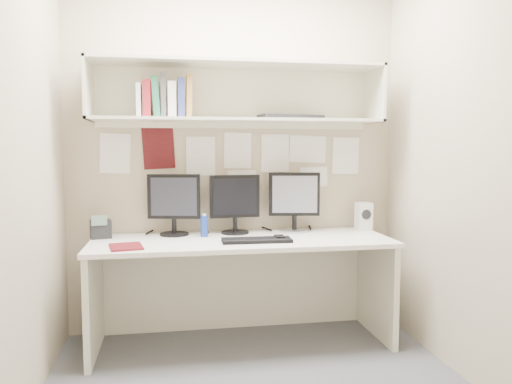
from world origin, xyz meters
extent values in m
cube|color=tan|center=(0.00, 1.00, 1.30)|extent=(2.40, 0.02, 2.60)
cube|color=tan|center=(0.00, -1.00, 1.30)|extent=(2.40, 0.02, 2.60)
cube|color=tan|center=(-1.20, 0.00, 1.30)|extent=(0.02, 2.00, 2.60)
cube|color=tan|center=(1.20, 0.00, 1.30)|extent=(0.02, 2.00, 2.60)
cube|color=white|center=(0.00, 0.64, 0.71)|extent=(2.00, 0.70, 0.03)
cube|color=beige|center=(0.00, 0.97, 0.35)|extent=(1.96, 0.02, 0.70)
cube|color=beige|center=(0.00, 0.81, 1.53)|extent=(2.00, 0.38, 0.02)
cube|color=beige|center=(0.00, 0.81, 1.91)|extent=(2.00, 0.38, 0.02)
cube|color=beige|center=(0.00, 0.99, 1.72)|extent=(2.00, 0.02, 0.40)
cube|color=beige|center=(-0.99, 0.81, 1.72)|extent=(0.02, 0.38, 0.40)
cube|color=beige|center=(0.99, 0.81, 1.72)|extent=(0.02, 0.38, 0.40)
cylinder|color=black|center=(-0.45, 0.86, 0.74)|extent=(0.20, 0.20, 0.01)
cylinder|color=black|center=(-0.45, 0.86, 0.80)|extent=(0.03, 0.03, 0.10)
cube|color=black|center=(-0.45, 0.87, 1.00)|extent=(0.37, 0.11, 0.31)
cube|color=black|center=(-0.45, 0.85, 1.00)|extent=(0.31, 0.07, 0.27)
cylinder|color=black|center=(-0.02, 0.86, 0.74)|extent=(0.20, 0.20, 0.01)
cylinder|color=black|center=(-0.02, 0.86, 0.79)|extent=(0.03, 0.03, 0.10)
cube|color=black|center=(-0.02, 0.87, 0.99)|extent=(0.36, 0.06, 0.30)
cube|color=black|center=(-0.02, 0.85, 0.99)|extent=(0.31, 0.03, 0.26)
cylinder|color=#A5A5AA|center=(0.42, 0.86, 0.74)|extent=(0.20, 0.20, 0.01)
cylinder|color=black|center=(0.42, 0.86, 0.80)|extent=(0.03, 0.03, 0.10)
cube|color=black|center=(0.42, 0.87, 1.00)|extent=(0.37, 0.10, 0.31)
cube|color=#A5A5AA|center=(0.42, 0.85, 1.00)|extent=(0.32, 0.06, 0.27)
cube|color=black|center=(0.08, 0.51, 0.74)|extent=(0.46, 0.17, 0.02)
cube|color=black|center=(0.24, 0.55, 0.75)|extent=(0.06, 0.10, 0.03)
cube|color=silver|center=(0.94, 0.84, 0.83)|extent=(0.11, 0.11, 0.21)
cylinder|color=black|center=(0.94, 0.79, 0.85)|extent=(0.07, 0.01, 0.07)
cylinder|color=#163199|center=(-0.25, 0.76, 0.80)|extent=(0.05, 0.05, 0.14)
cylinder|color=white|center=(-0.25, 0.76, 0.88)|extent=(0.03, 0.03, 0.02)
cube|color=#5C0F17|center=(-0.74, 0.46, 0.74)|extent=(0.23, 0.26, 0.01)
cube|color=black|center=(-0.94, 0.83, 0.79)|extent=(0.16, 0.14, 0.12)
cube|color=#4C6659|center=(-0.94, 0.77, 0.86)|extent=(0.10, 0.03, 0.07)
cube|color=silver|center=(-0.67, 0.79, 1.65)|extent=(0.03, 0.18, 0.22)
cube|color=maroon|center=(-0.61, 0.79, 1.66)|extent=(0.05, 0.18, 0.24)
cube|color=#226845|center=(-0.56, 0.79, 1.67)|extent=(0.04, 0.18, 0.27)
cube|color=#46474B|center=(-0.51, 0.79, 1.69)|extent=(0.03, 0.18, 0.29)
cube|color=white|center=(-0.45, 0.79, 1.66)|extent=(0.05, 0.18, 0.23)
cube|color=navy|center=(-0.39, 0.79, 1.67)|extent=(0.04, 0.18, 0.26)
cube|color=#AB7D39|center=(-0.34, 0.79, 1.68)|extent=(0.04, 0.18, 0.28)
cube|color=black|center=(0.38, 0.84, 1.56)|extent=(0.48, 0.25, 0.03)
camera|label=1|loc=(-0.47, -2.64, 1.34)|focal=35.00mm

